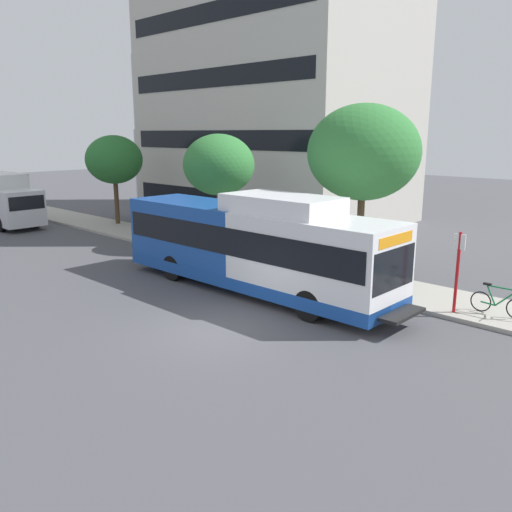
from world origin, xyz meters
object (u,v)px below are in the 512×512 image
bicycle_parked (499,302)px  street_tree_far_block (114,160)px  transit_bus (253,246)px  box_truck_background (2,198)px  bus_stop_sign_pole (458,266)px  street_tree_mid_block (219,165)px  street_tree_near_stop (364,153)px

bicycle_parked → street_tree_far_block: size_ratio=0.32×
transit_bus → bicycle_parked: 8.39m
transit_bus → box_truck_background: bearing=91.7°
bus_stop_sign_pole → transit_bus: bearing=109.7°
bicycle_parked → street_tree_far_block: 23.96m
bus_stop_sign_pole → street_tree_mid_block: bearing=82.2°
transit_bus → street_tree_mid_block: (4.12, 6.23, 2.47)m
transit_bus → bicycle_parked: transit_bus is taller
transit_bus → bus_stop_sign_pole: transit_bus is taller
transit_bus → street_tree_near_stop: bearing=-24.9°
street_tree_mid_block → bicycle_parked: bearing=-94.5°
bicycle_parked → street_tree_far_block: bearing=86.9°
bicycle_parked → street_tree_mid_block: street_tree_mid_block is taller
bus_stop_sign_pole → street_tree_mid_block: 13.20m
street_tree_mid_block → street_tree_near_stop: bearing=-89.9°
street_tree_far_block → street_tree_near_stop: bearing=-90.5°
street_tree_mid_block → street_tree_far_block: (0.18, 9.69, -0.08)m
street_tree_mid_block → transit_bus: bearing=-123.5°
transit_bus → street_tree_near_stop: size_ratio=1.84×
bicycle_parked → transit_bus: bearing=111.4°
street_tree_mid_block → box_truck_background: street_tree_mid_block is taller
street_tree_near_stop → box_truck_background: street_tree_near_stop is taller
transit_bus → box_truck_background: (-0.62, 21.21, 0.04)m
bus_stop_sign_pole → bicycle_parked: (0.67, -1.13, -1.09)m
transit_bus → street_tree_mid_block: street_tree_mid_block is taller
transit_bus → street_tree_near_stop: (4.13, -1.92, 3.27)m
box_truck_background → street_tree_far_block: bearing=-47.1°
street_tree_far_block → bus_stop_sign_pole: bearing=-94.9°
transit_bus → bus_stop_sign_pole: 7.02m
bus_stop_sign_pole → street_tree_near_stop: 6.02m
street_tree_mid_block → box_truck_background: 15.90m
bus_stop_sign_pole → street_tree_far_block: street_tree_far_block is taller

